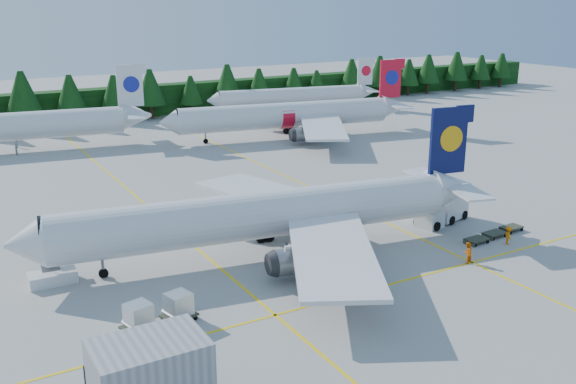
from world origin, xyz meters
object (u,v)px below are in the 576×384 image
airliner_navy (251,217)px  airstairs (52,274)px  airliner_red (281,116)px  service_truck (442,208)px

airliner_navy → airstairs: 17.42m
airliner_red → service_truck: airliner_red is taller
airliner_navy → service_truck: 21.67m
airliner_red → service_truck: bearing=-87.8°
airliner_red → airstairs: airliner_red is taller
airstairs → service_truck: 38.67m
airliner_red → service_truck: (-6.35, -45.78, -2.16)m
airliner_navy → airliner_red: airliner_navy is taller
airliner_red → airstairs: size_ratio=8.19×
service_truck → airliner_navy: bearing=161.4°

